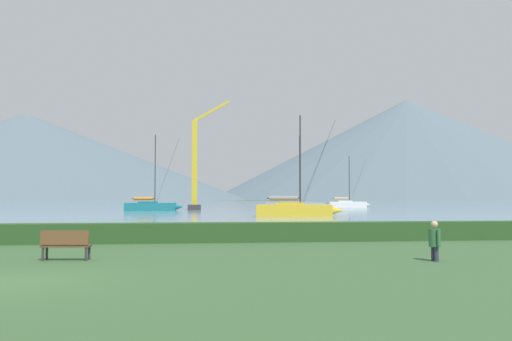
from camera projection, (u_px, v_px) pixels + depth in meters
The scene contains 12 objects.
ground_plane at pixel (5, 283), 12.87m from camera, with size 1000.00×1000.00×0.00m, color #385B33.
harbor_water at pixel (174, 204), 148.74m from camera, with size 320.00×246.00×0.00m, color slate.
hedge_line at pixel (90, 233), 23.80m from camera, with size 80.00×1.20×0.85m, color #284C23.
sailboat_slip_0 at pixel (151, 206), 79.42m from camera, with size 8.38×2.71×10.97m.
sailboat_slip_1 at pixel (296, 206), 73.47m from camera, with size 9.20×3.98×10.09m.
sailboat_slip_2 at pixel (347, 204), 102.42m from camera, with size 8.18×2.56×9.60m.
sailboat_slip_3 at pixel (295, 209), 56.53m from camera, with size 9.02×3.84×10.38m.
park_bench_near_path at pixel (66, 244), 17.33m from camera, with size 1.55×0.64×0.95m.
person_seated_viewer at pixel (435, 239), 17.16m from camera, with size 0.36×0.57×1.25m.
dock_crane at pixel (196, 171), 84.74m from camera, with size 6.40×2.00×16.98m.
distant_hill_west_ridge at pixel (407, 149), 421.85m from camera, with size 299.63×299.63×76.57m, color slate.
distant_hill_central_peak at pixel (26, 157), 340.51m from camera, with size 274.45×274.45×53.35m, color slate.
Camera 1 is at (4.25, -13.59, 1.99)m, focal length 38.84 mm.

